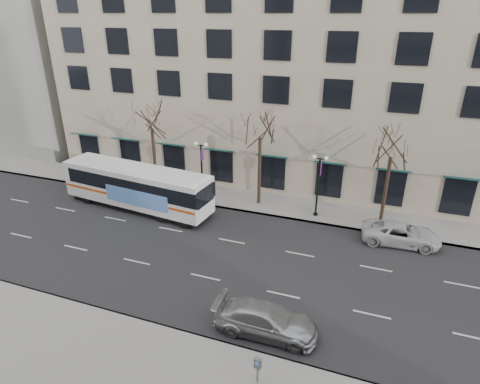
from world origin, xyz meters
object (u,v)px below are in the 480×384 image
at_px(lamp_post_right, 318,183).
at_px(pay_station, 258,365).
at_px(tree_far_right, 393,145).
at_px(lamp_post_left, 202,168).
at_px(tree_far_left, 151,118).
at_px(city_bus, 138,186).
at_px(silver_car, 266,320).
at_px(white_pickup, 401,234).
at_px(tree_far_mid, 260,126).

height_order(lamp_post_right, pay_station, lamp_post_right).
height_order(tree_far_right, lamp_post_right, tree_far_right).
bearing_deg(lamp_post_left, tree_far_left, 173.17).
height_order(tree_far_right, pay_station, tree_far_right).
height_order(tree_far_left, lamp_post_right, tree_far_left).
xyz_separation_m(tree_far_right, lamp_post_left, (-14.99, -0.60, -3.48)).
bearing_deg(tree_far_right, city_bus, -168.08).
distance_m(tree_far_right, silver_car, 16.22).
xyz_separation_m(tree_far_left, city_bus, (0.72, -4.07, -4.73)).
distance_m(lamp_post_right, silver_car, 13.89).
bearing_deg(white_pickup, tree_far_left, 79.18).
distance_m(white_pickup, pay_station, 16.09).
distance_m(lamp_post_left, city_bus, 5.60).
xyz_separation_m(tree_far_right, city_bus, (-19.28, -4.07, -4.45)).
distance_m(tree_far_left, city_bus, 6.28).
distance_m(city_bus, pay_station, 19.99).
distance_m(tree_far_left, pay_station, 24.04).
bearing_deg(lamp_post_right, tree_far_right, 6.85).
xyz_separation_m(tree_far_mid, white_pickup, (11.41, -2.60, -6.16)).
xyz_separation_m(tree_far_mid, lamp_post_right, (5.01, -0.60, -3.96)).
relative_size(tree_far_mid, silver_car, 1.60).
relative_size(tree_far_left, lamp_post_left, 1.60).
distance_m(tree_far_left, lamp_post_left, 6.29).
height_order(silver_car, white_pickup, silver_car).
relative_size(tree_far_left, lamp_post_right, 1.60).
xyz_separation_m(silver_car, pay_station, (0.58, -3.23, 0.39)).
bearing_deg(lamp_post_right, pay_station, -88.45).
height_order(tree_far_left, tree_far_mid, tree_far_mid).
distance_m(tree_far_mid, lamp_post_right, 6.41).
relative_size(lamp_post_left, white_pickup, 0.96).
bearing_deg(tree_far_left, tree_far_right, 0.00).
bearing_deg(tree_far_left, lamp_post_right, -2.29).
height_order(lamp_post_right, white_pickup, lamp_post_right).
xyz_separation_m(tree_far_right, white_pickup, (1.41, -2.60, -5.67)).
relative_size(tree_far_right, city_bus, 0.60).
bearing_deg(tree_far_mid, tree_far_left, -180.00).
height_order(tree_far_mid, silver_car, tree_far_mid).
bearing_deg(pay_station, lamp_post_left, 131.84).
distance_m(tree_far_left, white_pickup, 22.38).
distance_m(tree_far_right, city_bus, 20.20).
bearing_deg(tree_far_right, white_pickup, -61.46).
height_order(tree_far_mid, white_pickup, tree_far_mid).
bearing_deg(tree_far_mid, lamp_post_right, -6.83).
bearing_deg(silver_car, white_pickup, -30.86).
bearing_deg(city_bus, tree_far_right, 18.03).
distance_m(tree_far_mid, pay_station, 19.25).
relative_size(tree_far_right, lamp_post_right, 1.55).
relative_size(silver_car, white_pickup, 0.99).
xyz_separation_m(lamp_post_right, silver_car, (-0.13, -13.72, -2.17)).
bearing_deg(city_bus, tree_far_left, 106.21).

